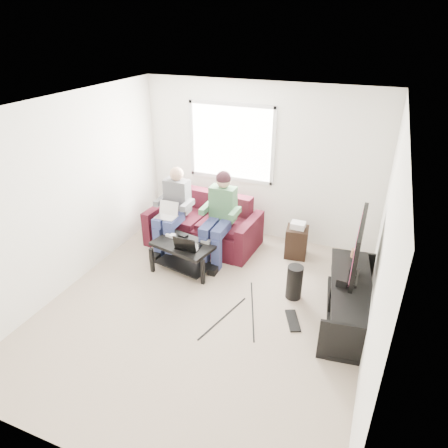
# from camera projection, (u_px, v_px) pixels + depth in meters

# --- Properties ---
(floor) EXTENTS (4.50, 4.50, 0.00)m
(floor) POSITION_uv_depth(u_px,v_px,m) (205.00, 308.00, 5.29)
(floor) COLOR #C2AE97
(floor) RESTS_ON ground
(ceiling) EXTENTS (4.50, 4.50, 0.00)m
(ceiling) POSITION_uv_depth(u_px,v_px,m) (199.00, 108.00, 4.10)
(ceiling) COLOR white
(ceiling) RESTS_ON wall_back
(wall_back) EXTENTS (4.50, 0.00, 4.50)m
(wall_back) POSITION_uv_depth(u_px,v_px,m) (260.00, 163.00, 6.55)
(wall_back) COLOR white
(wall_back) RESTS_ON floor
(wall_front) EXTENTS (4.50, 0.00, 4.50)m
(wall_front) POSITION_uv_depth(u_px,v_px,m) (70.00, 352.00, 2.85)
(wall_front) COLOR white
(wall_front) RESTS_ON floor
(wall_left) EXTENTS (0.00, 4.50, 4.50)m
(wall_left) POSITION_uv_depth(u_px,v_px,m) (67.00, 195.00, 5.37)
(wall_left) COLOR white
(wall_left) RESTS_ON floor
(wall_right) EXTENTS (0.00, 4.50, 4.50)m
(wall_right) POSITION_uv_depth(u_px,v_px,m) (382.00, 254.00, 4.03)
(wall_right) COLOR white
(wall_right) RESTS_ON floor
(window) EXTENTS (1.48, 0.04, 1.28)m
(window) POSITION_uv_depth(u_px,v_px,m) (231.00, 143.00, 6.57)
(window) COLOR white
(window) RESTS_ON wall_back
(sofa) EXTENTS (1.84, 0.95, 0.84)m
(sofa) POSITION_uv_depth(u_px,v_px,m) (204.00, 226.00, 6.69)
(sofa) COLOR #3F0F18
(sofa) RESTS_ON floor
(person_left) EXTENTS (0.40, 0.71, 1.34)m
(person_left) POSITION_uv_depth(u_px,v_px,m) (173.00, 207.00, 6.38)
(person_left) COLOR navy
(person_left) RESTS_ON sofa
(person_right) EXTENTS (0.40, 0.71, 1.39)m
(person_right) POSITION_uv_depth(u_px,v_px,m) (220.00, 211.00, 6.10)
(person_right) COLOR navy
(person_right) RESTS_ON sofa
(laptop_silver) EXTENTS (0.32, 0.23, 0.24)m
(laptop_silver) POSITION_uv_depth(u_px,v_px,m) (166.00, 214.00, 6.21)
(laptop_silver) COLOR silver
(laptop_silver) RESTS_ON person_left
(coffee_table) EXTENTS (0.99, 0.73, 0.45)m
(coffee_table) POSITION_uv_depth(u_px,v_px,m) (184.00, 250.00, 5.97)
(coffee_table) COLOR black
(coffee_table) RESTS_ON floor
(laptop_black) EXTENTS (0.37, 0.28, 0.24)m
(laptop_black) POSITION_uv_depth(u_px,v_px,m) (188.00, 240.00, 5.75)
(laptop_black) COLOR black
(laptop_black) RESTS_ON coffee_table
(controller_a) EXTENTS (0.15, 0.11, 0.04)m
(controller_a) POSITION_uv_depth(u_px,v_px,m) (171.00, 235.00, 6.10)
(controller_a) COLOR silver
(controller_a) RESTS_ON coffee_table
(controller_b) EXTENTS (0.16, 0.13, 0.04)m
(controller_b) POSITION_uv_depth(u_px,v_px,m) (183.00, 236.00, 6.09)
(controller_b) COLOR black
(controller_b) RESTS_ON coffee_table
(controller_c) EXTENTS (0.15, 0.10, 0.04)m
(controller_c) POSITION_uv_depth(u_px,v_px,m) (206.00, 241.00, 5.93)
(controller_c) COLOR gray
(controller_c) RESTS_ON coffee_table
(tv_stand) EXTENTS (0.70, 1.68, 0.54)m
(tv_stand) POSITION_uv_depth(u_px,v_px,m) (349.00, 302.00, 5.02)
(tv_stand) COLOR black
(tv_stand) RESTS_ON floor
(tv) EXTENTS (0.12, 1.10, 0.81)m
(tv) POSITION_uv_depth(u_px,v_px,m) (358.00, 247.00, 4.75)
(tv) COLOR black
(tv) RESTS_ON tv_stand
(soundbar) EXTENTS (0.12, 0.50, 0.10)m
(soundbar) POSITION_uv_depth(u_px,v_px,m) (344.00, 273.00, 4.98)
(soundbar) COLOR black
(soundbar) RESTS_ON tv_stand
(drink_cup) EXTENTS (0.08, 0.08, 0.12)m
(drink_cup) POSITION_uv_depth(u_px,v_px,m) (354.00, 253.00, 5.39)
(drink_cup) COLOR #AE704B
(drink_cup) RESTS_ON tv_stand
(console_white) EXTENTS (0.30, 0.22, 0.06)m
(console_white) POSITION_uv_depth(u_px,v_px,m) (345.00, 318.00, 4.65)
(console_white) COLOR silver
(console_white) RESTS_ON tv_stand
(console_grey) EXTENTS (0.34, 0.26, 0.08)m
(console_grey) POSITION_uv_depth(u_px,v_px,m) (352.00, 284.00, 5.22)
(console_grey) COLOR gray
(console_grey) RESTS_ON tv_stand
(console_black) EXTENTS (0.38, 0.30, 0.07)m
(console_black) POSITION_uv_depth(u_px,v_px,m) (349.00, 300.00, 4.94)
(console_black) COLOR black
(console_black) RESTS_ON tv_stand
(subwoofer) EXTENTS (0.21, 0.21, 0.49)m
(subwoofer) POSITION_uv_depth(u_px,v_px,m) (294.00, 282.00, 5.39)
(subwoofer) COLOR black
(subwoofer) RESTS_ON floor
(keyboard_floor) EXTENTS (0.29, 0.43, 0.02)m
(keyboard_floor) POSITION_uv_depth(u_px,v_px,m) (293.00, 321.00, 5.05)
(keyboard_floor) COLOR black
(keyboard_floor) RESTS_ON floor
(end_table) EXTENTS (0.34, 0.34, 0.60)m
(end_table) POSITION_uv_depth(u_px,v_px,m) (297.00, 241.00, 6.34)
(end_table) COLOR black
(end_table) RESTS_ON floor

